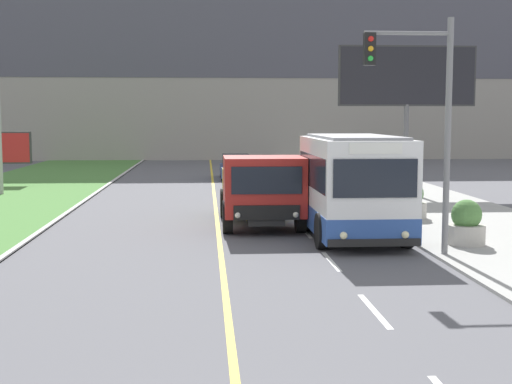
{
  "coord_description": "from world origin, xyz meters",
  "views": [
    {
      "loc": [
        -0.38,
        -5.05,
        3.61
      ],
      "look_at": [
        1.1,
        15.91,
        1.4
      ],
      "focal_mm": 50.0,
      "sensor_mm": 36.0,
      "label": 1
    }
  ],
  "objects_px": {
    "traffic_light_mast": "(424,107)",
    "dump_truck": "(262,191)",
    "car_distant": "(236,167)",
    "billboard_large": "(407,80)",
    "planter_round_second": "(410,202)",
    "city_bus": "(353,187)",
    "planter_round_near": "(466,225)"
  },
  "relations": [
    {
      "from": "car_distant",
      "to": "planter_round_near",
      "type": "height_order",
      "value": "car_distant"
    },
    {
      "from": "billboard_large",
      "to": "planter_round_near",
      "type": "height_order",
      "value": "billboard_large"
    },
    {
      "from": "city_bus",
      "to": "traffic_light_mast",
      "type": "distance_m",
      "value": 3.84
    },
    {
      "from": "car_distant",
      "to": "billboard_large",
      "type": "relative_size",
      "value": 0.62
    },
    {
      "from": "city_bus",
      "to": "billboard_large",
      "type": "relative_size",
      "value": 0.79
    },
    {
      "from": "dump_truck",
      "to": "car_distant",
      "type": "xyz_separation_m",
      "value": [
        -0.05,
        18.6,
        -0.52
      ]
    },
    {
      "from": "billboard_large",
      "to": "planter_round_near",
      "type": "distance_m",
      "value": 14.83
    },
    {
      "from": "car_distant",
      "to": "traffic_light_mast",
      "type": "xyz_separation_m",
      "value": [
        3.77,
        -23.83,
        3.19
      ]
    },
    {
      "from": "city_bus",
      "to": "car_distant",
      "type": "relative_size",
      "value": 1.28
    },
    {
      "from": "city_bus",
      "to": "billboard_large",
      "type": "height_order",
      "value": "billboard_large"
    },
    {
      "from": "dump_truck",
      "to": "billboard_large",
      "type": "height_order",
      "value": "billboard_large"
    },
    {
      "from": "planter_round_second",
      "to": "city_bus",
      "type": "bearing_deg",
      "value": -126.92
    },
    {
      "from": "planter_round_second",
      "to": "dump_truck",
      "type": "bearing_deg",
      "value": -165.86
    },
    {
      "from": "traffic_light_mast",
      "to": "city_bus",
      "type": "bearing_deg",
      "value": 112.95
    },
    {
      "from": "traffic_light_mast",
      "to": "dump_truck",
      "type": "bearing_deg",
      "value": 125.47
    },
    {
      "from": "planter_round_near",
      "to": "planter_round_second",
      "type": "relative_size",
      "value": 0.96
    },
    {
      "from": "city_bus",
      "to": "planter_round_near",
      "type": "distance_m",
      "value": 3.37
    },
    {
      "from": "planter_round_near",
      "to": "car_distant",
      "type": "bearing_deg",
      "value": 103.6
    },
    {
      "from": "city_bus",
      "to": "dump_truck",
      "type": "bearing_deg",
      "value": 136.39
    },
    {
      "from": "car_distant",
      "to": "billboard_large",
      "type": "height_order",
      "value": "billboard_large"
    },
    {
      "from": "planter_round_near",
      "to": "planter_round_second",
      "type": "xyz_separation_m",
      "value": [
        -0.05,
        5.28,
        0.02
      ]
    },
    {
      "from": "billboard_large",
      "to": "car_distant",
      "type": "bearing_deg",
      "value": 131.53
    },
    {
      "from": "traffic_light_mast",
      "to": "planter_round_second",
      "type": "relative_size",
      "value": 4.65
    },
    {
      "from": "city_bus",
      "to": "dump_truck",
      "type": "xyz_separation_m",
      "value": [
        -2.53,
        2.41,
        -0.35
      ]
    },
    {
      "from": "city_bus",
      "to": "planter_round_second",
      "type": "bearing_deg",
      "value": 53.08
    },
    {
      "from": "traffic_light_mast",
      "to": "planter_round_second",
      "type": "height_order",
      "value": "traffic_light_mast"
    },
    {
      "from": "city_bus",
      "to": "dump_truck",
      "type": "height_order",
      "value": "city_bus"
    },
    {
      "from": "city_bus",
      "to": "car_distant",
      "type": "xyz_separation_m",
      "value": [
        -2.58,
        21.01,
        -0.87
      ]
    },
    {
      "from": "planter_round_near",
      "to": "planter_round_second",
      "type": "height_order",
      "value": "planter_round_second"
    },
    {
      "from": "traffic_light_mast",
      "to": "billboard_large",
      "type": "distance_m",
      "value": 15.74
    },
    {
      "from": "city_bus",
      "to": "car_distant",
      "type": "height_order",
      "value": "city_bus"
    },
    {
      "from": "dump_truck",
      "to": "planter_round_second",
      "type": "distance_m",
      "value": 5.55
    }
  ]
}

